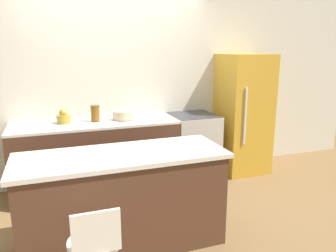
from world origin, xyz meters
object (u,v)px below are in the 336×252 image
Objects in this scene: refrigerator at (243,114)px; mixing_bowl at (124,115)px; oven_range at (193,146)px; kettle at (64,118)px.

refrigerator is 6.38× the size of mixing_bowl.
oven_range is at bearing -3.01° from mixing_bowl.
kettle is (-1.71, 0.05, 0.52)m from oven_range.
mixing_bowl is (-0.97, 0.05, 0.51)m from oven_range.
mixing_bowl is (0.74, 0.00, -0.02)m from kettle.
oven_range is 4.98× the size of kettle.
oven_range is 3.35× the size of mixing_bowl.
kettle reaches higher than mixing_bowl.
kettle reaches higher than oven_range.
mixing_bowl reaches higher than oven_range.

